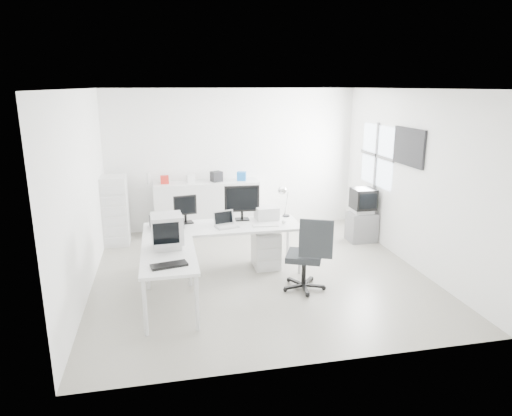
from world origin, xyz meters
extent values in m
cube|color=#B0AC9E|center=(0.00, 0.00, 0.00)|extent=(5.00, 5.00, 0.01)
cube|color=white|center=(0.00, 0.00, 2.80)|extent=(5.00, 5.00, 0.01)
cube|color=white|center=(0.00, 2.50, 1.40)|extent=(5.00, 0.02, 2.80)
cube|color=white|center=(-2.50, 0.00, 1.40)|extent=(0.02, 5.00, 2.80)
cube|color=white|center=(2.50, 0.00, 1.40)|extent=(0.02, 5.00, 2.80)
cube|color=silver|center=(0.17, 0.24, 0.30)|extent=(0.40, 0.50, 0.60)
cube|color=black|center=(-1.38, 0.29, 0.83)|extent=(0.52, 0.44, 0.17)
cube|color=silver|center=(0.12, 0.04, 0.76)|extent=(0.42, 0.16, 0.02)
sphere|color=silver|center=(0.42, 0.09, 0.78)|extent=(0.07, 0.07, 0.07)
cube|color=silver|center=(0.22, 0.41, 0.85)|extent=(0.37, 0.32, 0.20)
cube|color=black|center=(-1.38, -1.31, 0.76)|extent=(0.46, 0.26, 0.03)
cube|color=slate|center=(2.22, 1.10, 0.27)|extent=(0.50, 0.41, 0.55)
cube|color=silver|center=(-0.57, 2.24, 0.51)|extent=(2.05, 0.51, 1.02)
cube|color=red|center=(-1.37, 2.24, 1.10)|extent=(0.16, 0.14, 0.15)
cube|color=silver|center=(-0.87, 2.24, 1.10)|extent=(0.17, 0.15, 0.15)
cube|color=black|center=(-0.37, 2.24, 1.12)|extent=(0.25, 0.24, 0.20)
cube|color=#1961B2|center=(0.13, 2.24, 1.11)|extent=(0.21, 0.19, 0.17)
cylinder|color=silver|center=(-1.67, 2.28, 1.13)|extent=(0.07, 0.07, 0.22)
cube|color=silver|center=(-2.28, 1.90, 0.64)|extent=(0.44, 0.53, 1.27)
camera|label=1|loc=(-1.40, -6.51, 2.84)|focal=32.00mm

